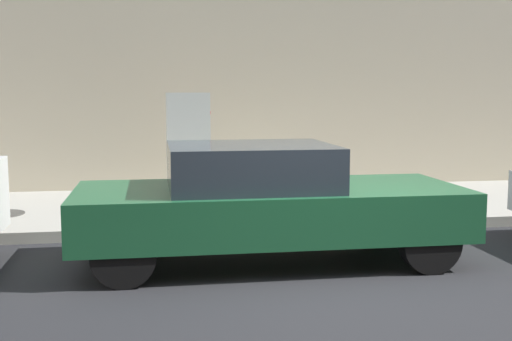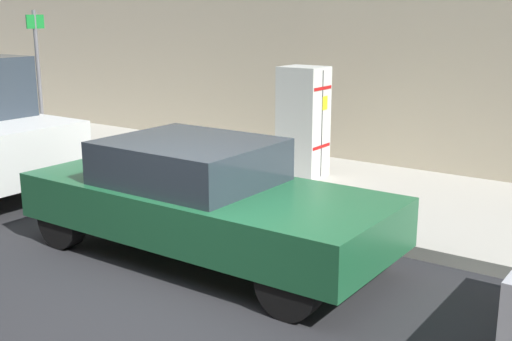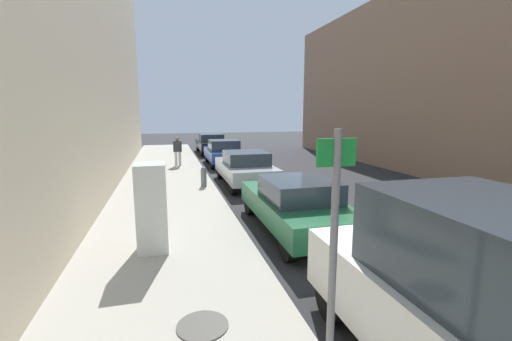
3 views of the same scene
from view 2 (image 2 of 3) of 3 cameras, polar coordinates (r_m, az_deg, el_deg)
ground_plane at (r=6.52m, az=-8.80°, el=-11.94°), size 80.00×80.00×0.00m
sidewalk_slab at (r=10.00m, az=9.33°, el=-2.24°), size 3.66×44.00×0.16m
discarded_refrigerator at (r=10.58m, az=4.21°, el=4.29°), size 0.60×0.71×1.82m
manhole_cover at (r=11.94m, az=-9.55°, el=0.81°), size 0.70×0.70×0.02m
street_sign_post at (r=12.27m, az=-18.72°, el=7.74°), size 0.36×0.07×2.71m
parked_sedan_green at (r=7.53m, az=-4.83°, el=-2.43°), size 1.82×4.47×1.38m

